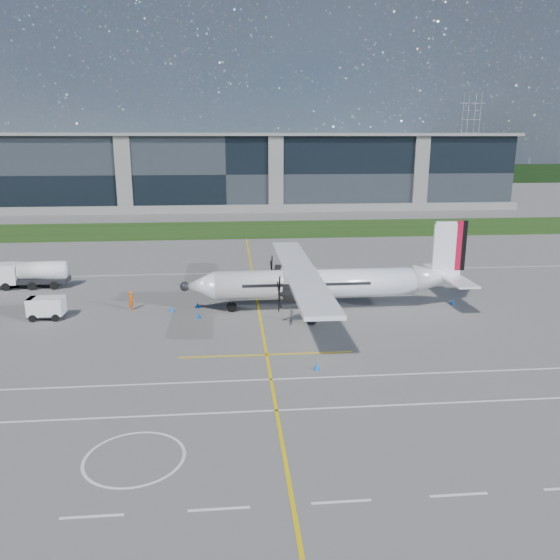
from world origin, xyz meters
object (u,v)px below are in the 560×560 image
object	(u,v)px
safety_cone_stbdwing	(287,272)
turboprop_aircraft	(326,267)
safety_cone_nose_port	(198,315)
fuel_tanker_truck	(28,275)
baggage_tug	(47,308)
safety_cone_portwing	(317,366)
safety_cone_nose_stbd	(198,305)
pylon_east	(469,137)
safety_cone_tail	(452,301)
ground_crew_person	(131,299)
safety_cone_fwd	(172,309)

from	to	relation	value
safety_cone_stbdwing	turboprop_aircraft	bearing A→B (deg)	-80.96
safety_cone_nose_port	fuel_tanker_truck	bearing A→B (deg)	147.24
turboprop_aircraft	fuel_tanker_truck	bearing A→B (deg)	160.98
baggage_tug	safety_cone_portwing	bearing A→B (deg)	-30.65
baggage_tug	safety_cone_nose_stbd	bearing A→B (deg)	8.66
safety_cone_nose_stbd	turboprop_aircraft	bearing A→B (deg)	-7.27
pylon_east	turboprop_aircraft	size ratio (longest dim) A/B	1.18
safety_cone_stbdwing	safety_cone_nose_stbd	bearing A→B (deg)	-127.94
safety_cone_stbdwing	safety_cone_tail	distance (m)	18.64
turboprop_aircraft	safety_cone_nose_port	world-z (taller)	turboprop_aircraft
safety_cone_stbdwing	safety_cone_nose_port	size ratio (longest dim) A/B	1.00
safety_cone_nose_stbd	baggage_tug	bearing A→B (deg)	-171.34
pylon_east	safety_cone_nose_stbd	distance (m)	169.61
safety_cone_stbdwing	safety_cone_tail	world-z (taller)	same
safety_cone_nose_stbd	safety_cone_nose_port	bearing A→B (deg)	-85.62
turboprop_aircraft	safety_cone_tail	xyz separation A→B (m)	(11.69, 0.49, -3.57)
ground_crew_person	safety_cone_portwing	world-z (taller)	ground_crew_person
baggage_tug	safety_cone_nose_stbd	size ratio (longest dim) A/B	6.02
pylon_east	turboprop_aircraft	world-z (taller)	pylon_east
ground_crew_person	safety_cone_stbdwing	world-z (taller)	ground_crew_person
safety_cone_nose_port	safety_cone_fwd	size ratio (longest dim) A/B	1.00
safety_cone_nose_stbd	safety_cone_fwd	xyz separation A→B (m)	(-2.16, -0.95, 0.00)
turboprop_aircraft	safety_cone_nose_port	xyz separation A→B (m)	(-10.94, -1.43, -3.57)
safety_cone_nose_stbd	safety_cone_fwd	bearing A→B (deg)	-156.20
safety_cone_fwd	safety_cone_portwing	bearing A→B (deg)	-51.26
safety_cone_tail	safety_cone_nose_stbd	world-z (taller)	same
turboprop_aircraft	safety_cone_fwd	distance (m)	13.80
fuel_tanker_truck	safety_cone_tail	xyz separation A→B (m)	(40.04, -9.28, -1.07)
fuel_tanker_truck	safety_cone_nose_stbd	xyz separation A→B (m)	(17.20, -8.35, -1.07)
turboprop_aircraft	safety_cone_fwd	bearing A→B (deg)	177.98
fuel_tanker_truck	safety_cone_tail	distance (m)	41.12
ground_crew_person	safety_cone_stbdwing	bearing A→B (deg)	-36.73
fuel_tanker_truck	safety_cone_tail	bearing A→B (deg)	-13.05
baggage_tug	fuel_tanker_truck	bearing A→B (deg)	115.77
fuel_tanker_truck	safety_cone_portwing	distance (m)	34.06
turboprop_aircraft	safety_cone_stbdwing	size ratio (longest dim) A/B	50.91
safety_cone_tail	safety_cone_nose_stbd	size ratio (longest dim) A/B	1.00
pylon_east	safety_cone_fwd	bearing A→B (deg)	-121.58
fuel_tanker_truck	ground_crew_person	distance (m)	14.26
turboprop_aircraft	fuel_tanker_truck	size ratio (longest dim) A/B	3.60
ground_crew_person	safety_cone_tail	size ratio (longest dim) A/B	3.85
safety_cone_stbdwing	baggage_tug	bearing A→B (deg)	-147.66
pylon_east	fuel_tanker_truck	distance (m)	172.31
safety_cone_nose_port	safety_cone_fwd	xyz separation A→B (m)	(-2.38, 1.90, 0.00)
ground_crew_person	safety_cone_nose_stbd	size ratio (longest dim) A/B	3.85
fuel_tanker_truck	safety_cone_nose_port	distance (m)	20.74
fuel_tanker_truck	baggage_tug	distance (m)	11.36
baggage_tug	safety_cone_stbdwing	world-z (taller)	baggage_tug
pylon_east	safety_cone_nose_port	xyz separation A→B (m)	(-87.12, -147.50, -14.75)
baggage_tug	safety_cone_stbdwing	distance (m)	25.27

